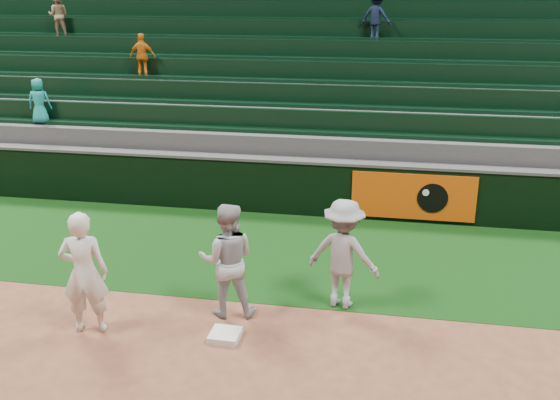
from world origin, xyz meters
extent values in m
plane|color=brown|center=(0.00, 0.00, 0.00)|extent=(70.00, 70.00, 0.00)
cube|color=black|center=(0.00, 3.00, 0.00)|extent=(36.00, 4.20, 0.01)
cube|color=silver|center=(0.26, -0.19, 0.05)|extent=(0.44, 0.44, 0.10)
imported|color=white|center=(-1.78, -0.32, 0.93)|extent=(0.76, 0.59, 1.87)
imported|color=#A4A7AF|center=(0.12, 0.54, 0.90)|extent=(0.99, 0.84, 1.81)
imported|color=#93969F|center=(1.83, 1.10, 0.89)|extent=(1.27, 0.92, 1.77)
cube|color=black|center=(0.00, 5.20, 0.60)|extent=(36.00, 0.35, 1.20)
cube|color=#D84C0A|center=(3.00, 5.01, 0.60)|extent=(2.60, 0.05, 1.00)
cylinder|color=black|center=(3.40, 4.98, 0.60)|extent=(0.64, 0.02, 0.64)
cylinder|color=white|center=(3.25, 4.96, 0.72)|extent=(0.14, 0.02, 0.14)
cube|color=#424244|center=(0.00, 5.20, 1.22)|extent=(36.00, 0.40, 0.06)
cube|color=#3B3B3D|center=(0.00, 5.92, 0.82)|extent=(36.00, 0.85, 1.65)
cube|color=black|center=(0.00, 6.18, 1.90)|extent=(36.00, 0.14, 0.50)
cube|color=black|center=(0.00, 6.01, 1.69)|extent=(36.00, 0.45, 0.08)
cube|color=#3B3B3D|center=(0.00, 6.78, 1.05)|extent=(36.00, 0.85, 2.10)
cube|color=black|center=(0.00, 7.03, 2.35)|extent=(36.00, 0.14, 0.50)
cube|color=black|center=(0.00, 6.86, 2.14)|extent=(36.00, 0.45, 0.08)
cube|color=#3B3B3D|center=(0.00, 7.62, 1.27)|extent=(36.00, 0.85, 2.55)
cube|color=black|center=(0.00, 7.88, 2.80)|extent=(36.00, 0.14, 0.50)
cube|color=black|center=(0.00, 7.71, 2.59)|extent=(36.00, 0.45, 0.08)
cube|color=#3B3B3D|center=(0.00, 8.47, 1.50)|extent=(36.00, 0.85, 3.00)
cube|color=black|center=(0.00, 8.73, 3.25)|extent=(36.00, 0.14, 0.50)
cube|color=black|center=(0.00, 8.56, 3.04)|extent=(36.00, 0.45, 0.08)
cube|color=#3B3B3D|center=(0.00, 9.32, 1.73)|extent=(36.00, 0.85, 3.45)
cube|color=black|center=(0.00, 9.58, 3.70)|extent=(36.00, 0.14, 0.50)
cube|color=black|center=(0.00, 9.41, 3.49)|extent=(36.00, 0.45, 0.08)
cube|color=#3B3B3D|center=(0.00, 10.18, 1.95)|extent=(36.00, 0.85, 3.90)
cube|color=black|center=(0.00, 10.43, 4.15)|extent=(36.00, 0.14, 0.50)
cube|color=black|center=(0.00, 10.26, 3.94)|extent=(36.00, 0.45, 0.08)
cube|color=#3B3B3D|center=(0.00, 11.02, 2.17)|extent=(36.00, 0.85, 4.35)
cube|color=black|center=(0.00, 11.11, 4.39)|extent=(36.00, 0.45, 0.08)
imported|color=teal|center=(-5.94, 5.88, 2.20)|extent=(0.59, 0.45, 1.10)
imported|color=orange|center=(-3.92, 7.58, 3.12)|extent=(0.69, 0.32, 1.15)
imported|color=#876D4E|center=(-7.08, 9.28, 4.03)|extent=(0.65, 0.55, 1.17)
imported|color=black|center=(1.90, 9.28, 4.07)|extent=(0.91, 0.70, 1.25)
camera|label=1|loc=(2.45, -7.81, 4.85)|focal=40.00mm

